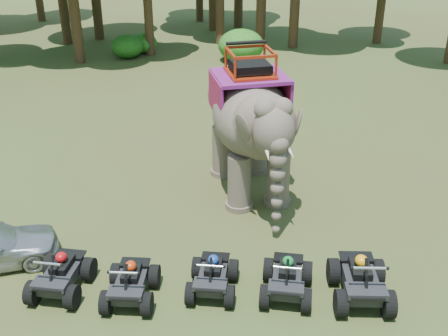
{
  "coord_description": "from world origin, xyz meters",
  "views": [
    {
      "loc": [
        -0.16,
        -12.59,
        8.82
      ],
      "look_at": [
        0.0,
        1.2,
        1.9
      ],
      "focal_mm": 45.0,
      "sensor_mm": 36.0,
      "label": 1
    }
  ],
  "objects_px": {
    "atv_1": "(130,278)",
    "atv_3": "(287,274)",
    "atv_4": "(361,275)",
    "atv_0": "(60,270)",
    "elephant": "(250,122)",
    "atv_2": "(213,271)"
  },
  "relations": [
    {
      "from": "atv_1",
      "to": "atv_3",
      "type": "height_order",
      "value": "atv_3"
    },
    {
      "from": "atv_0",
      "to": "atv_3",
      "type": "bearing_deg",
      "value": 7.29
    },
    {
      "from": "elephant",
      "to": "atv_3",
      "type": "distance_m",
      "value": 5.68
    },
    {
      "from": "atv_0",
      "to": "atv_1",
      "type": "bearing_deg",
      "value": -1.16
    },
    {
      "from": "atv_3",
      "to": "atv_4",
      "type": "bearing_deg",
      "value": 4.02
    },
    {
      "from": "atv_2",
      "to": "atv_3",
      "type": "relative_size",
      "value": 0.95
    },
    {
      "from": "atv_0",
      "to": "atv_2",
      "type": "bearing_deg",
      "value": 8.52
    },
    {
      "from": "atv_0",
      "to": "atv_4",
      "type": "distance_m",
      "value": 7.16
    },
    {
      "from": "atv_1",
      "to": "atv_3",
      "type": "bearing_deg",
      "value": 5.83
    },
    {
      "from": "atv_4",
      "to": "atv_0",
      "type": "bearing_deg",
      "value": 179.35
    },
    {
      "from": "atv_3",
      "to": "atv_4",
      "type": "relative_size",
      "value": 0.89
    },
    {
      "from": "atv_2",
      "to": "atv_4",
      "type": "relative_size",
      "value": 0.85
    },
    {
      "from": "elephant",
      "to": "atv_1",
      "type": "bearing_deg",
      "value": -131.0
    },
    {
      "from": "atv_4",
      "to": "elephant",
      "type": "bearing_deg",
      "value": 115.31
    },
    {
      "from": "atv_2",
      "to": "atv_4",
      "type": "bearing_deg",
      "value": 1.79
    },
    {
      "from": "atv_0",
      "to": "atv_2",
      "type": "distance_m",
      "value": 3.66
    },
    {
      "from": "atv_2",
      "to": "atv_3",
      "type": "distance_m",
      "value": 1.78
    },
    {
      "from": "atv_3",
      "to": "elephant",
      "type": "bearing_deg",
      "value": 106.01
    },
    {
      "from": "atv_0",
      "to": "atv_2",
      "type": "height_order",
      "value": "atv_0"
    },
    {
      "from": "atv_2",
      "to": "atv_4",
      "type": "xyz_separation_m",
      "value": [
        3.49,
        -0.3,
        0.1
      ]
    },
    {
      "from": "elephant",
      "to": "atv_1",
      "type": "xyz_separation_m",
      "value": [
        -3.07,
        -5.5,
        -1.73
      ]
    },
    {
      "from": "atv_1",
      "to": "atv_2",
      "type": "height_order",
      "value": "atv_1"
    }
  ]
}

